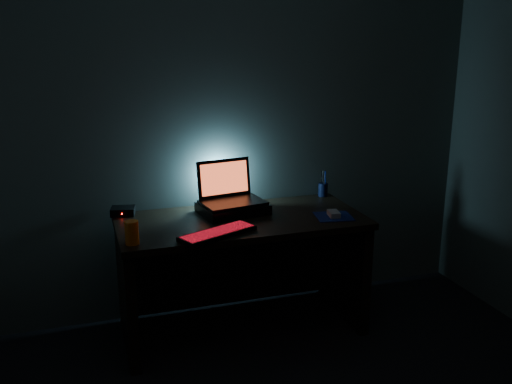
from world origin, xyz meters
The scene contains 10 objects.
room centered at (0.00, 0.00, 1.25)m, with size 3.50×4.00×2.50m.
desk centered at (0.00, 1.67, 0.49)m, with size 1.50×0.70×0.75m.
riser centered at (-0.02, 1.74, 0.78)m, with size 0.40×0.30×0.06m, color black.
laptop centered at (-0.03, 1.79, 0.87)m, with size 0.42×0.34×0.26m.
keyboard centered at (-0.21, 1.36, 0.76)m, with size 0.47×0.32×0.03m.
mousepad centered at (0.55, 1.47, 0.75)m, with size 0.22×0.20×0.00m, color #0C1956.
mouse centered at (0.55, 1.47, 0.77)m, with size 0.06×0.10×0.03m, color gray.
pen_cup centered at (0.68, 1.92, 0.80)m, with size 0.06×0.06×0.09m, color black.
juice_glass centered at (-0.68, 1.38, 0.81)m, with size 0.08×0.08×0.13m, color orange.
router centered at (-0.68, 1.91, 0.77)m, with size 0.16×0.14×0.05m.
Camera 1 is at (-0.93, -1.55, 1.84)m, focal length 40.00 mm.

